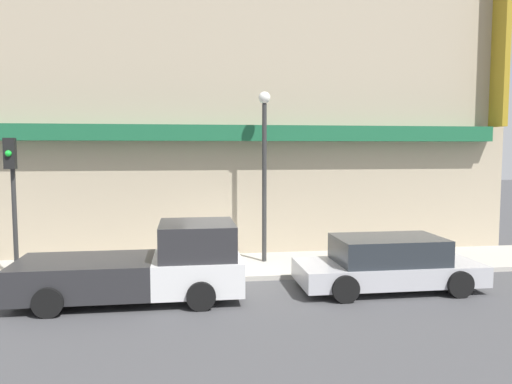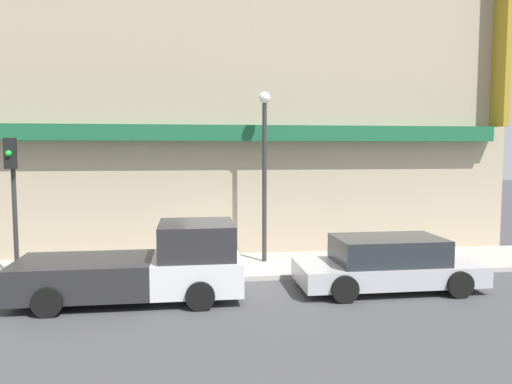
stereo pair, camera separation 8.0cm
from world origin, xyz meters
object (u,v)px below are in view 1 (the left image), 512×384
Objects in this scene: parked_car at (388,264)px; street_lamp at (264,155)px; traffic_light at (12,183)px; pickup_truck at (147,267)px; fire_hydrant at (183,263)px.

street_lamp is (-2.73, 3.02, 2.74)m from parked_car.
parked_car is at bearing -10.33° from traffic_light.
parked_car is 9.95m from traffic_light.
traffic_light reaches higher than pickup_truck.
pickup_truck is 5.20m from street_lamp.
pickup_truck is 4.37m from traffic_light.
pickup_truck reaches higher than parked_car.
traffic_light is (-9.58, 1.75, 2.04)m from parked_car.
parked_car is 0.90× the size of street_lamp.
street_lamp is at bearing 132.81° from parked_car.
traffic_light reaches higher than fire_hydrant.
traffic_light is at bearing -169.45° from street_lamp.
parked_car reaches higher than fire_hydrant.
pickup_truck is at bearing -179.24° from parked_car.
parked_car is at bearing -0.71° from pickup_truck.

